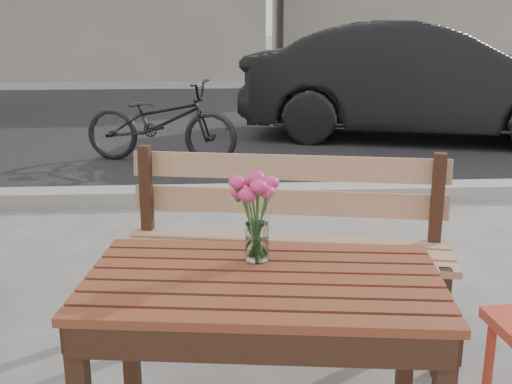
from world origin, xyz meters
TOP-DOWN VIEW (x-y plane):
  - street at (0.00, 5.06)m, footprint 30.00×8.12m
  - main_table at (-0.02, -0.15)m, footprint 1.19×0.78m
  - main_bench at (0.15, 0.74)m, footprint 1.52×0.70m
  - main_vase at (-0.03, -0.00)m, footprint 0.17×0.17m
  - parked_car at (2.33, 5.56)m, footprint 4.45×2.52m
  - bicycle at (-0.71, 4.49)m, footprint 1.68×0.96m

SIDE VIEW (x-z plane):
  - street at x=0.00m, z-range -0.03..0.09m
  - bicycle at x=-0.71m, z-range 0.00..0.84m
  - main_bench at x=0.15m, z-range 0.10..1.01m
  - main_table at x=-0.02m, z-range 0.23..0.92m
  - parked_car at x=2.33m, z-range 0.00..1.39m
  - main_vase at x=-0.03m, z-range 0.73..1.03m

